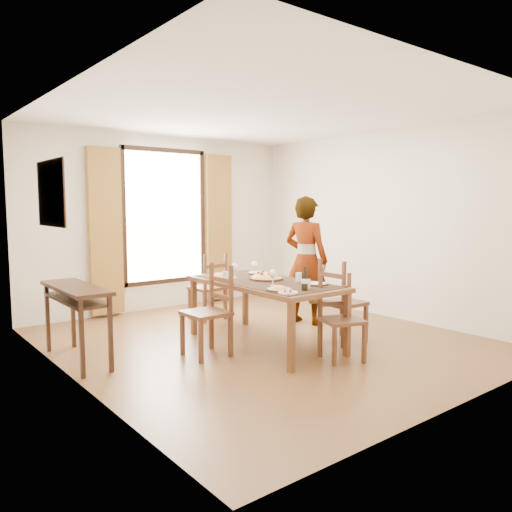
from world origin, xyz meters
TOP-DOWN VIEW (x-y plane):
  - ground at (0.00, 0.00)m, footprint 5.00×5.00m
  - room_shell at (-0.00, 0.13)m, footprint 4.60×5.10m
  - console_table at (-2.03, 0.60)m, footprint 0.38×1.20m
  - dining_table at (-0.10, -0.13)m, footprint 0.94×1.94m
  - chair_west at (-0.83, -0.08)m, footprint 0.44×0.44m
  - chair_north at (0.09, 1.35)m, footprint 0.45×0.45m
  - chair_south at (0.19, -1.06)m, footprint 0.51×0.51m
  - chair_east at (0.67, -0.63)m, footprint 0.45×0.45m
  - man at (1.03, 0.35)m, footprint 0.87×0.77m
  - plate_sw at (-0.38, -0.72)m, footprint 0.27×0.27m
  - plate_se at (0.18, -0.70)m, footprint 0.27×0.27m
  - plate_nw at (-0.35, 0.43)m, footprint 0.27×0.27m
  - plate_ne at (0.21, 0.39)m, footprint 0.27×0.27m
  - pasta_platter at (-0.02, -0.07)m, footprint 0.40×0.40m
  - caprese_plate at (-0.42, -0.90)m, footprint 0.20×0.20m
  - wine_glass_a at (-0.25, -0.46)m, footprint 0.08×0.08m
  - wine_glass_b at (0.06, 0.25)m, footprint 0.08×0.08m
  - wine_glass_c at (-0.24, 0.26)m, footprint 0.08×0.08m
  - tumbler_a at (0.19, -0.41)m, footprint 0.07×0.07m
  - tumbler_b at (-0.42, 0.20)m, footprint 0.07×0.07m
  - tumbler_c at (-0.08, -0.82)m, footprint 0.07×0.07m
  - wine_bottle at (-0.18, -0.89)m, footprint 0.07×0.07m

SIDE VIEW (x-z plane):
  - ground at x=0.00m, z-range 0.00..0.00m
  - chair_south at x=0.19m, z-range -0.03..0.87m
  - chair_north at x=0.09m, z-range -0.03..0.92m
  - chair_west at x=-0.83m, z-range -0.03..0.96m
  - chair_east at x=0.67m, z-range -0.04..0.97m
  - console_table at x=-2.03m, z-range 0.28..1.08m
  - dining_table at x=-0.10m, z-range 0.32..1.07m
  - caprese_plate at x=-0.42m, z-range 0.76..0.80m
  - plate_sw at x=-0.38m, z-range 0.76..0.81m
  - plate_se at x=0.18m, z-range 0.76..0.81m
  - plate_nw at x=-0.35m, z-range 0.76..0.81m
  - plate_ne at x=0.21m, z-range 0.76..0.81m
  - pasta_platter at x=-0.02m, z-range 0.76..0.86m
  - tumbler_a at x=0.19m, z-range 0.76..0.86m
  - tumbler_b at x=-0.42m, z-range 0.76..0.86m
  - tumbler_c at x=-0.08m, z-range 0.76..0.86m
  - wine_glass_a at x=-0.25m, z-range 0.76..0.94m
  - wine_glass_b at x=0.06m, z-range 0.76..0.94m
  - wine_glass_c at x=-0.24m, z-range 0.76..0.94m
  - man at x=1.03m, z-range 0.00..1.75m
  - wine_bottle at x=-0.18m, z-range 0.76..1.00m
  - room_shell at x=0.00m, z-range 0.17..2.91m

